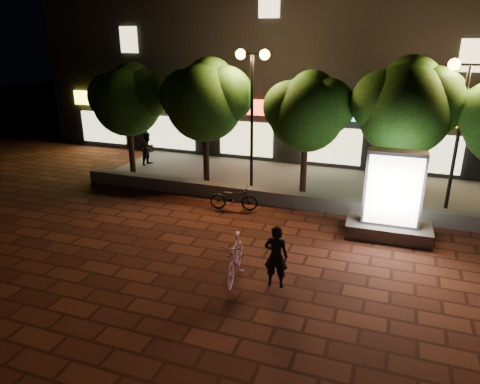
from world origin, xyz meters
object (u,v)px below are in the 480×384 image
at_px(tree_left, 206,98).
at_px(street_lamp_right, 465,97).
at_px(tree_mid, 308,109).
at_px(scooter_pink, 235,258).
at_px(scooter_parked, 234,198).
at_px(tree_far_left, 129,97).
at_px(rider, 276,256).
at_px(tree_right, 407,104).
at_px(pedestrian, 148,148).
at_px(street_lamp_left, 252,85).
at_px(ad_kiosk, 391,203).

distance_m(tree_left, street_lamp_right, 8.96).
relative_size(tree_mid, scooter_pink, 2.45).
xyz_separation_m(street_lamp_right, scooter_parked, (-6.91, -2.20, -3.46)).
relative_size(tree_far_left, rider, 2.92).
xyz_separation_m(tree_right, pedestrian, (-10.82, 1.22, -2.73)).
bearing_deg(street_lamp_left, ad_kiosk, -26.58).
height_order(street_lamp_left, pedestrian, street_lamp_left).
xyz_separation_m(tree_right, street_lamp_right, (1.64, -0.26, 0.33)).
bearing_deg(street_lamp_right, street_lamp_left, 180.00).
height_order(tree_left, ad_kiosk, tree_left).
relative_size(tree_far_left, tree_mid, 1.03).
relative_size(street_lamp_right, rider, 3.14).
bearing_deg(rider, tree_far_left, -41.75).
bearing_deg(scooter_parked, tree_left, 27.99).
distance_m(street_lamp_right, scooter_pink, 8.97).
bearing_deg(tree_left, rider, -55.00).
bearing_deg(pedestrian, tree_right, -89.95).
relative_size(tree_mid, ad_kiosk, 1.69).
bearing_deg(pedestrian, scooter_pink, -131.34).
height_order(tree_far_left, scooter_pink, tree_far_left).
bearing_deg(tree_right, tree_mid, -180.00).
distance_m(tree_left, tree_right, 7.30).
relative_size(ad_kiosk, scooter_parked, 1.60).
relative_size(street_lamp_right, pedestrian, 3.30).
bearing_deg(tree_mid, scooter_parked, -128.59).
height_order(ad_kiosk, rider, ad_kiosk).
bearing_deg(tree_mid, pedestrian, 170.76).
xyz_separation_m(tree_far_left, street_lamp_right, (12.45, -0.26, 0.60)).
distance_m(tree_right, street_lamp_right, 1.70).
bearing_deg(pedestrian, street_lamp_right, -90.30).
height_order(tree_mid, scooter_pink, tree_mid).
xyz_separation_m(tree_mid, tree_right, (3.31, 0.00, 0.35)).
height_order(tree_left, tree_mid, tree_left).
height_order(tree_left, tree_right, tree_right).
height_order(street_lamp_left, scooter_parked, street_lamp_left).
xyz_separation_m(tree_mid, rider, (0.68, -6.68, -2.42)).
distance_m(street_lamp_left, pedestrian, 6.50).
bearing_deg(street_lamp_left, pedestrian, 164.79).
distance_m(street_lamp_right, pedestrian, 12.92).
relative_size(tree_left, street_lamp_right, 0.98).
relative_size(rider, pedestrian, 1.05).
bearing_deg(pedestrian, scooter_parked, -117.10).
distance_m(scooter_parked, pedestrian, 6.67).
bearing_deg(pedestrian, tree_far_left, -172.74).
distance_m(tree_mid, tree_right, 3.32).
bearing_deg(ad_kiosk, scooter_parked, 175.47).
relative_size(tree_right, rider, 3.20).
distance_m(tree_far_left, street_lamp_left, 5.50).
xyz_separation_m(tree_right, ad_kiosk, (-0.15, -2.87, -2.49)).
bearing_deg(tree_right, tree_far_left, -180.00).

